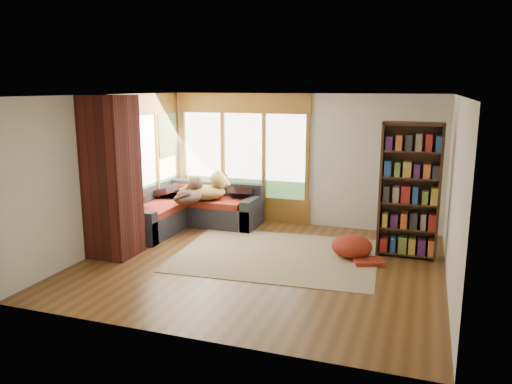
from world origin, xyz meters
The scene contains 17 objects.
floor centered at (0.00, 0.00, 0.00)m, with size 5.50×5.50×0.00m, color #503216.
ceiling centered at (0.00, 0.00, 2.60)m, with size 5.50×5.50×0.00m, color white.
wall_back centered at (0.00, 2.50, 1.30)m, with size 5.50×0.04×2.60m, color silver.
wall_front centered at (0.00, -2.50, 1.30)m, with size 5.50×0.04×2.60m, color silver.
wall_left centered at (-2.75, 0.00, 1.30)m, with size 0.04×5.00×2.60m, color silver.
wall_right centered at (2.75, 0.00, 1.30)m, with size 0.04×5.00×2.60m, color silver.
windows_back centered at (-1.20, 2.47, 1.35)m, with size 2.82×0.10×1.90m.
windows_left centered at (-2.72, 1.20, 1.35)m, with size 0.10×2.62×1.90m.
roller_blind centered at (-2.69, 2.03, 1.75)m, with size 0.03×0.72×0.90m, color olive.
brick_chimney centered at (-2.40, -0.35, 1.30)m, with size 0.70×0.70×2.60m, color #471914.
sectional_sofa centered at (-1.95, 1.70, 0.30)m, with size 2.20×2.20×0.80m.
area_rug centered at (0.13, 0.47, 0.01)m, with size 3.23×2.47×0.01m, color beige.
bookshelf centered at (2.14, 1.12, 1.10)m, with size 0.94×0.31×2.19m.
pouf centered at (1.31, 0.81, 0.19)m, with size 0.66×0.66×0.36m, color maroon.
dog_tan centered at (-1.67, 1.70, 0.79)m, with size 1.03×0.87×0.50m.
dog_brindle centered at (-1.86, 1.34, 0.75)m, with size 0.51×0.79×0.42m.
throw_pillows centered at (-1.92, 1.85, 0.79)m, with size 1.98×1.68×0.45m.
Camera 1 is at (2.36, -7.04, 2.72)m, focal length 35.00 mm.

